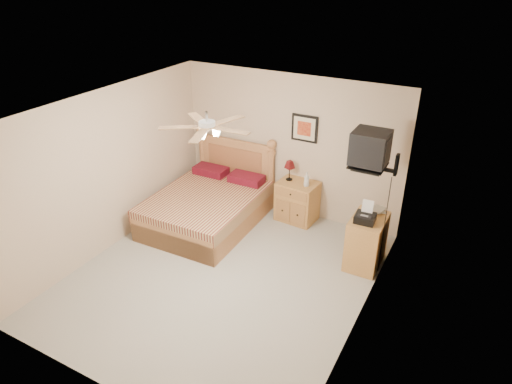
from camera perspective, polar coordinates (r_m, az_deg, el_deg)
floor at (r=6.81m, az=-4.19°, el=-10.38°), size 4.50×4.50×0.00m
ceiling at (r=5.63m, az=-5.06°, el=10.13°), size 4.00×4.50×0.04m
wall_back at (r=7.92m, az=4.21°, el=5.77°), size 4.00×0.04×2.50m
wall_front at (r=4.73m, az=-19.72°, el=-12.60°), size 4.00×0.04×2.50m
wall_left at (r=7.30m, az=-17.95°, el=2.51°), size 0.04×4.50×2.50m
wall_right at (r=5.44m, az=13.59°, el=-5.87°), size 0.04×4.50×2.50m
bed at (r=7.72m, az=-6.34°, el=0.33°), size 1.61×2.10×1.34m
nightstand at (r=7.99m, az=5.18°, el=-1.14°), size 0.70×0.54×0.72m
table_lamp at (r=7.84m, az=4.21°, el=2.72°), size 0.25×0.25×0.36m
lotion_bottle at (r=7.67m, az=6.37°, el=1.59°), size 0.10×0.10×0.25m
framed_picture at (r=7.67m, az=6.10°, el=7.92°), size 0.46×0.04×0.46m
dresser at (r=6.99m, az=13.61°, el=-6.04°), size 0.47×0.68×0.80m
fax_machine at (r=6.61m, az=13.57°, el=-2.51°), size 0.30×0.32×0.30m
magazine_lower at (r=7.00m, az=14.29°, el=-2.10°), size 0.27×0.30×0.02m
magazine_upper at (r=7.00m, az=14.28°, el=-1.90°), size 0.24×0.29×0.02m
wall_tv at (r=6.40m, az=15.34°, el=4.84°), size 0.56×0.46×0.58m
ceiling_fan at (r=5.52m, az=-6.14°, el=8.18°), size 1.14×1.14×0.28m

